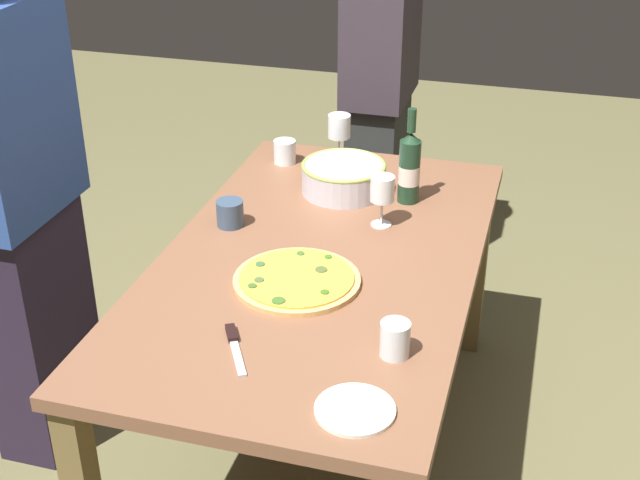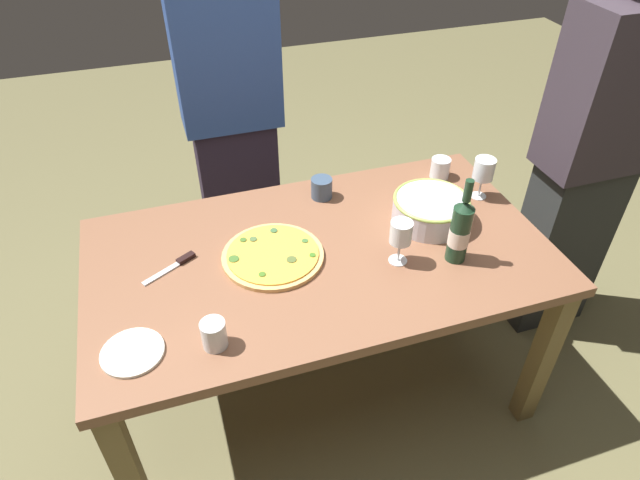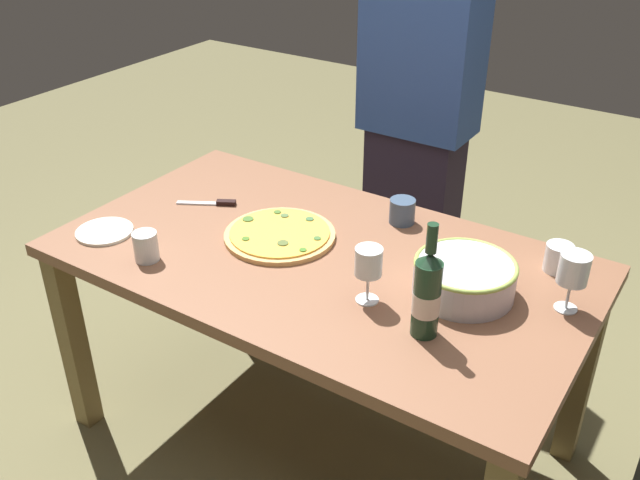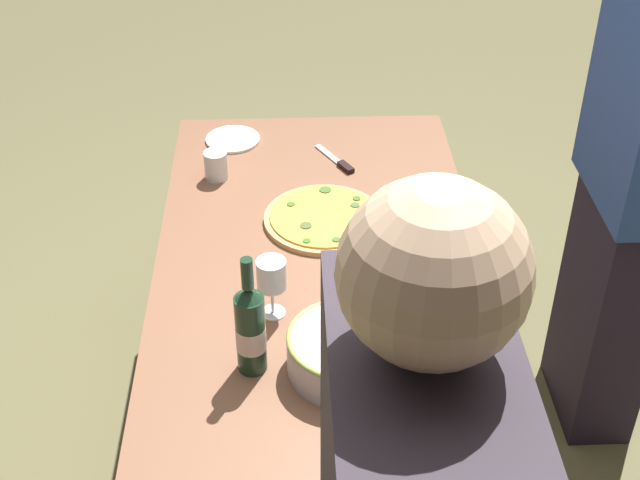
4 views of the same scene
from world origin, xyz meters
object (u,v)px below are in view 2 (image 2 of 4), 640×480
at_px(wine_glass_near_pizza, 484,171).
at_px(side_plate, 132,352).
at_px(cup_amber, 214,334).
at_px(dining_table, 320,271).
at_px(wine_bottle, 460,230).
at_px(pizza, 273,255).
at_px(cup_spare, 322,188).
at_px(serving_bowl, 430,209).
at_px(person_guest_left, 591,158).
at_px(person_host, 232,117).
at_px(cup_ceramic, 440,168).
at_px(pizza_knife, 176,264).
at_px(wine_glass_by_bottle, 401,234).

height_order(wine_glass_near_pizza, side_plate, wine_glass_near_pizza).
height_order(wine_glass_near_pizza, cup_amber, wine_glass_near_pizza).
bearing_deg(dining_table, wine_bottle, -22.18).
bearing_deg(pizza, cup_spare, 47.54).
relative_size(dining_table, serving_bowl, 5.68).
xyz_separation_m(serving_bowl, cup_amber, (-0.86, -0.35, -0.01)).
height_order(cup_amber, person_guest_left, person_guest_left).
xyz_separation_m(pizza, person_guest_left, (1.32, 0.06, 0.11)).
relative_size(pizza, serving_bowl, 1.25).
relative_size(serving_bowl, person_host, 0.17).
xyz_separation_m(dining_table, person_guest_left, (1.16, 0.08, 0.21)).
xyz_separation_m(pizza, cup_amber, (-0.25, -0.32, 0.03)).
distance_m(cup_amber, person_host, 1.24).
bearing_deg(wine_bottle, cup_amber, -171.34).
bearing_deg(pizza, person_guest_left, 2.71).
bearing_deg(pizza, cup_amber, -127.97).
bearing_deg(serving_bowl, dining_table, -174.26).
relative_size(pizza, cup_ceramic, 4.20).
distance_m(cup_spare, person_guest_left, 1.08).
distance_m(wine_bottle, pizza_knife, 0.96).
bearing_deg(wine_bottle, person_guest_left, 19.51).
bearing_deg(wine_glass_by_bottle, cup_spare, 105.97).
xyz_separation_m(cup_amber, person_host, (0.29, 1.20, 0.06)).
bearing_deg(pizza_knife, cup_spare, 21.85).
bearing_deg(side_plate, wine_bottle, 4.70).
distance_m(wine_glass_by_bottle, person_host, 1.09).
distance_m(dining_table, wine_glass_by_bottle, 0.34).
xyz_separation_m(side_plate, person_host, (0.52, 1.16, 0.10)).
distance_m(pizza, serving_bowl, 0.61).
distance_m(pizza, cup_amber, 0.41).
distance_m(cup_amber, pizza_knife, 0.39).
relative_size(cup_spare, person_guest_left, 0.05).
bearing_deg(side_plate, cup_amber, -9.90).
height_order(dining_table, wine_glass_near_pizza, wine_glass_near_pizza).
distance_m(pizza, person_guest_left, 1.33).
xyz_separation_m(wine_glass_near_pizza, cup_amber, (-1.12, -0.43, -0.07)).
relative_size(side_plate, pizza_knife, 0.96).
bearing_deg(cup_ceramic, pizza, -159.83).
bearing_deg(dining_table, pizza, 173.29).
distance_m(pizza, cup_spare, 0.41).
relative_size(dining_table, cup_spare, 19.14).
height_order(cup_amber, person_host, person_host).
height_order(wine_bottle, cup_spare, wine_bottle).
bearing_deg(wine_glass_by_bottle, wine_glass_near_pizza, 29.02).
relative_size(dining_table, person_guest_left, 0.94).
xyz_separation_m(wine_glass_by_bottle, cup_spare, (-0.13, 0.45, -0.07)).
height_order(wine_glass_near_pizza, pizza_knife, wine_glass_near_pizza).
bearing_deg(serving_bowl, cup_ceramic, 55.74).
bearing_deg(wine_glass_near_pizza, pizza, -172.79).
xyz_separation_m(pizza, cup_spare, (0.27, 0.30, 0.03)).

